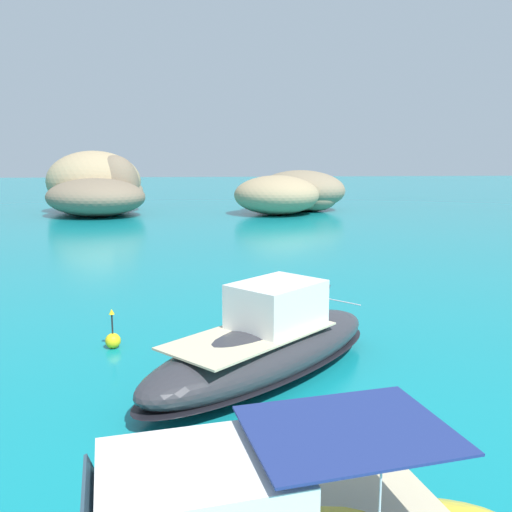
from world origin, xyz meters
The scene contains 4 objects.
islet_large centered at (-15.10, 68.34, 2.96)m, with size 17.76×23.58×7.75m.
islet_small centered at (9.65, 66.33, 2.29)m, with size 19.34×21.56×5.24m.
motorboat_charcoal centered at (-0.88, 12.27, 1.00)m, with size 9.59×9.02×2.98m.
channel_buoy centered at (-6.11, 15.54, 0.34)m, with size 0.56×0.56×1.48m.
Camera 1 is at (-3.16, -4.13, 6.84)m, focal length 38.67 mm.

